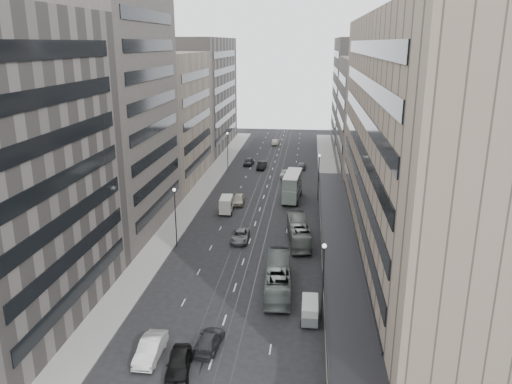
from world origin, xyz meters
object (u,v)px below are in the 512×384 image
at_px(panel_van, 226,204).
at_px(sedan_0, 179,363).
at_px(bus_near, 278,277).
at_px(sedan_1, 150,349).
at_px(double_decker, 292,186).
at_px(vw_microbus, 310,310).
at_px(bus_far, 299,231).
at_px(sedan_2, 240,236).

distance_m(panel_van, sedan_0, 41.21).
bearing_deg(bus_near, panel_van, -70.98).
bearing_deg(panel_van, sedan_1, -93.13).
bearing_deg(double_decker, sedan_0, -94.22).
height_order(vw_microbus, sedan_0, vw_microbus).
relative_size(bus_near, bus_far, 1.04).
height_order(bus_far, sedan_2, bus_far).
distance_m(bus_far, sedan_1, 30.82).
relative_size(bus_near, vw_microbus, 2.98).
xyz_separation_m(bus_near, double_decker, (0.22, 33.77, 1.03)).
xyz_separation_m(bus_far, panel_van, (-12.11, 11.15, -0.09)).
distance_m(bus_near, sedan_0, 17.16).
relative_size(bus_far, double_decker, 1.22).
relative_size(sedan_0, sedan_2, 0.94).
distance_m(bus_near, sedan_1, 17.28).
relative_size(double_decker, sedan_1, 1.75).
xyz_separation_m(bus_far, sedan_2, (-8.20, -0.49, -0.83)).
xyz_separation_m(vw_microbus, sedan_2, (-9.89, 20.03, -0.44)).
height_order(bus_near, vw_microbus, bus_near).
xyz_separation_m(panel_van, sedan_2, (3.91, -11.64, -0.74)).
relative_size(bus_near, sedan_2, 2.22).
xyz_separation_m(panel_van, sedan_0, (2.84, -41.11, -0.63)).
bearing_deg(sedan_1, sedan_2, 81.76).
xyz_separation_m(bus_near, vw_microbus, (3.58, -6.04, -0.45)).
relative_size(vw_microbus, panel_van, 0.90).
bearing_deg(vw_microbus, panel_van, 113.77).
height_order(double_decker, sedan_0, double_decker).
bearing_deg(double_decker, sedan_2, -103.72).
bearing_deg(panel_van, sedan_2, -74.30).
bearing_deg(vw_microbus, double_decker, 95.04).
bearing_deg(sedan_2, vw_microbus, -66.13).
bearing_deg(sedan_1, bus_far, 66.63).
height_order(bus_near, sedan_0, bus_near).
distance_m(bus_near, vw_microbus, 7.03).
bearing_deg(bus_far, bus_near, 75.98).
bearing_deg(double_decker, sedan_1, -98.03).
bearing_deg(sedan_2, sedan_0, -94.49).
bearing_deg(sedan_2, panel_van, 106.17).
bearing_deg(panel_van, sedan_0, -88.92).
bearing_deg(bus_near, double_decker, -93.10).
height_order(double_decker, vw_microbus, double_decker).
distance_m(bus_near, double_decker, 33.79).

